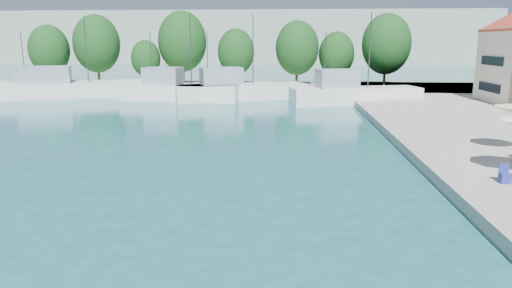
# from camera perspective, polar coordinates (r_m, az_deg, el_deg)

# --- Properties ---
(quay_far) EXTENTS (90.00, 16.00, 0.60)m
(quay_far) POSITION_cam_1_polar(r_m,az_deg,el_deg) (65.56, -2.02, 7.04)
(quay_far) COLOR gray
(quay_far) RESTS_ON ground
(hill_west) EXTENTS (180.00, 40.00, 16.00)m
(hill_west) POSITION_cam_1_polar(r_m,az_deg,el_deg) (160.52, -6.43, 13.02)
(hill_west) COLOR #8E9B8F
(hill_west) RESTS_ON ground
(hill_east) EXTENTS (140.00, 40.00, 12.00)m
(hill_east) POSITION_cam_1_polar(r_m,az_deg,el_deg) (182.54, 17.51, 11.84)
(hill_east) COLOR #8E9B8F
(hill_east) RESTS_ON ground
(trawler_01) EXTENTS (20.96, 12.53, 10.20)m
(trawler_01) POSITION_cam_1_polar(r_m,az_deg,el_deg) (61.68, -22.53, 6.45)
(trawler_01) COLOR silver
(trawler_01) RESTS_ON ground
(trawler_02) EXTENTS (14.33, 5.33, 10.20)m
(trawler_02) POSITION_cam_1_polar(r_m,az_deg,el_deg) (54.57, -9.77, 6.55)
(trawler_02) COLOR white
(trawler_02) RESTS_ON ground
(trawler_03) EXTENTS (15.97, 9.21, 10.20)m
(trawler_03) POSITION_cam_1_polar(r_m,az_deg,el_deg) (54.52, -2.36, 6.71)
(trawler_03) COLOR silver
(trawler_03) RESTS_ON ground
(trawler_04) EXTENTS (14.69, 6.81, 10.20)m
(trawler_04) POSITION_cam_1_polar(r_m,az_deg,el_deg) (51.62, 11.89, 6.12)
(trawler_04) COLOR silver
(trawler_04) RESTS_ON ground
(tree_01) EXTENTS (5.81, 5.81, 8.60)m
(tree_01) POSITION_cam_1_polar(r_m,az_deg,el_deg) (75.21, -24.45, 10.67)
(tree_01) COLOR #3F2B19
(tree_01) RESTS_ON quay_far
(tree_02) EXTENTS (6.83, 6.83, 10.10)m
(tree_02) POSITION_cam_1_polar(r_m,az_deg,el_deg) (73.34, -19.30, 11.75)
(tree_02) COLOR #3F2B19
(tree_02) RESTS_ON quay_far
(tree_03) EXTENTS (4.32, 4.32, 6.40)m
(tree_03) POSITION_cam_1_polar(r_m,az_deg,el_deg) (71.13, -13.61, 10.35)
(tree_03) COLOR #3F2B19
(tree_03) RESTS_ON quay_far
(tree_04) EXTENTS (7.19, 7.19, 10.65)m
(tree_04) POSITION_cam_1_polar(r_m,az_deg,el_deg) (70.81, -9.20, 12.53)
(tree_04) COLOR #3F2B19
(tree_04) RESTS_ON quay_far
(tree_05) EXTENTS (5.46, 5.46, 8.08)m
(tree_05) POSITION_cam_1_polar(r_m,az_deg,el_deg) (69.12, -2.52, 11.44)
(tree_05) COLOR #3F2B19
(tree_05) RESTS_ON quay_far
(tree_06) EXTENTS (6.15, 6.15, 9.11)m
(tree_06) POSITION_cam_1_polar(r_m,az_deg,el_deg) (66.58, 5.16, 11.87)
(tree_06) COLOR #3F2B19
(tree_06) RESTS_ON quay_far
(tree_07) EXTENTS (5.13, 5.13, 7.59)m
(tree_07) POSITION_cam_1_polar(r_m,az_deg,el_deg) (68.18, 10.03, 11.01)
(tree_07) COLOR #3F2B19
(tree_07) RESTS_ON quay_far
(tree_08) EXTENTS (6.80, 6.80, 10.06)m
(tree_08) POSITION_cam_1_polar(r_m,az_deg,el_deg) (68.07, 15.98, 11.93)
(tree_08) COLOR #3F2B19
(tree_08) RESTS_ON quay_far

